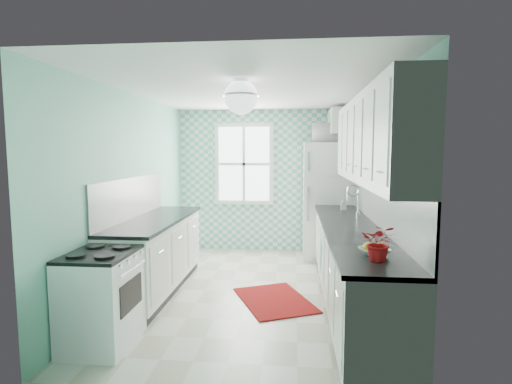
# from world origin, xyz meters

# --- Properties ---
(floor) EXTENTS (3.00, 4.40, 0.02)m
(floor) POSITION_xyz_m (0.00, 0.00, -0.01)
(floor) COLOR beige
(floor) RESTS_ON ground
(ceiling) EXTENTS (3.00, 4.40, 0.02)m
(ceiling) POSITION_xyz_m (0.00, 0.00, 2.51)
(ceiling) COLOR white
(ceiling) RESTS_ON wall_back
(wall_back) EXTENTS (3.00, 0.02, 2.50)m
(wall_back) POSITION_xyz_m (0.00, 2.21, 1.25)
(wall_back) COLOR #75C0A8
(wall_back) RESTS_ON floor
(wall_front) EXTENTS (3.00, 0.02, 2.50)m
(wall_front) POSITION_xyz_m (0.00, -2.21, 1.25)
(wall_front) COLOR #75C0A8
(wall_front) RESTS_ON floor
(wall_left) EXTENTS (0.02, 4.40, 2.50)m
(wall_left) POSITION_xyz_m (-1.51, 0.00, 1.25)
(wall_left) COLOR #75C0A8
(wall_left) RESTS_ON floor
(wall_right) EXTENTS (0.02, 4.40, 2.50)m
(wall_right) POSITION_xyz_m (1.51, 0.00, 1.25)
(wall_right) COLOR #75C0A8
(wall_right) RESTS_ON floor
(accent_wall) EXTENTS (3.00, 0.01, 2.50)m
(accent_wall) POSITION_xyz_m (0.00, 2.19, 1.25)
(accent_wall) COLOR #5BB7A2
(accent_wall) RESTS_ON wall_back
(window) EXTENTS (1.04, 0.05, 1.44)m
(window) POSITION_xyz_m (-0.35, 2.16, 1.55)
(window) COLOR white
(window) RESTS_ON wall_back
(backsplash_right) EXTENTS (0.02, 3.60, 0.51)m
(backsplash_right) POSITION_xyz_m (1.49, -0.40, 1.20)
(backsplash_right) COLOR white
(backsplash_right) RESTS_ON wall_right
(backsplash_left) EXTENTS (0.02, 2.15, 0.51)m
(backsplash_left) POSITION_xyz_m (-1.49, -0.07, 1.20)
(backsplash_left) COLOR white
(backsplash_left) RESTS_ON wall_left
(upper_cabinets_right) EXTENTS (0.33, 3.20, 0.90)m
(upper_cabinets_right) POSITION_xyz_m (1.33, -0.60, 1.90)
(upper_cabinets_right) COLOR white
(upper_cabinets_right) RESTS_ON wall_right
(upper_cabinet_fridge) EXTENTS (0.40, 0.74, 0.40)m
(upper_cabinet_fridge) POSITION_xyz_m (1.30, 1.83, 2.25)
(upper_cabinet_fridge) COLOR white
(upper_cabinet_fridge) RESTS_ON wall_right
(ceiling_light) EXTENTS (0.34, 0.34, 0.35)m
(ceiling_light) POSITION_xyz_m (0.00, -0.80, 2.32)
(ceiling_light) COLOR silver
(ceiling_light) RESTS_ON ceiling
(base_cabinets_right) EXTENTS (0.60, 3.60, 0.90)m
(base_cabinets_right) POSITION_xyz_m (1.20, -0.40, 0.45)
(base_cabinets_right) COLOR white
(base_cabinets_right) RESTS_ON floor
(countertop_right) EXTENTS (0.63, 3.60, 0.04)m
(countertop_right) POSITION_xyz_m (1.19, -0.40, 0.92)
(countertop_right) COLOR black
(countertop_right) RESTS_ON base_cabinets_right
(base_cabinets_left) EXTENTS (0.60, 2.15, 0.90)m
(base_cabinets_left) POSITION_xyz_m (-1.20, -0.07, 0.45)
(base_cabinets_left) COLOR white
(base_cabinets_left) RESTS_ON floor
(countertop_left) EXTENTS (0.63, 2.15, 0.04)m
(countertop_left) POSITION_xyz_m (-1.19, -0.07, 0.92)
(countertop_left) COLOR black
(countertop_left) RESTS_ON base_cabinets_left
(fridge) EXTENTS (0.83, 0.82, 1.91)m
(fridge) POSITION_xyz_m (1.11, 1.78, 0.96)
(fridge) COLOR white
(fridge) RESTS_ON floor
(stove) EXTENTS (0.57, 0.71, 0.85)m
(stove) POSITION_xyz_m (-1.20, -1.50, 0.45)
(stove) COLOR white
(stove) RESTS_ON floor
(sink) EXTENTS (0.50, 0.42, 0.53)m
(sink) POSITION_xyz_m (1.20, 0.39, 0.93)
(sink) COLOR silver
(sink) RESTS_ON countertop_right
(rug) EXTENTS (1.10, 1.26, 0.02)m
(rug) POSITION_xyz_m (0.32, -0.27, 0.01)
(rug) COLOR maroon
(rug) RESTS_ON floor
(dish_towel) EXTENTS (0.05, 0.21, 0.31)m
(dish_towel) POSITION_xyz_m (0.89, 0.13, 0.48)
(dish_towel) COLOR #50A092
(dish_towel) RESTS_ON base_cabinets_right
(fruit_bowl) EXTENTS (0.31, 0.31, 0.06)m
(fruit_bowl) POSITION_xyz_m (1.20, -1.64, 0.97)
(fruit_bowl) COLOR white
(fruit_bowl) RESTS_ON countertop_right
(potted_plant) EXTENTS (0.31, 0.29, 0.29)m
(potted_plant) POSITION_xyz_m (1.20, -1.80, 1.08)
(potted_plant) COLOR #B30F1C
(potted_plant) RESTS_ON countertop_right
(soap_bottle) EXTENTS (0.08, 0.08, 0.17)m
(soap_bottle) POSITION_xyz_m (1.25, 0.89, 1.03)
(soap_bottle) COLOR #A2B9BD
(soap_bottle) RESTS_ON countertop_right
(microwave) EXTENTS (0.59, 0.42, 0.31)m
(microwave) POSITION_xyz_m (1.11, 1.78, 2.07)
(microwave) COLOR silver
(microwave) RESTS_ON fridge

